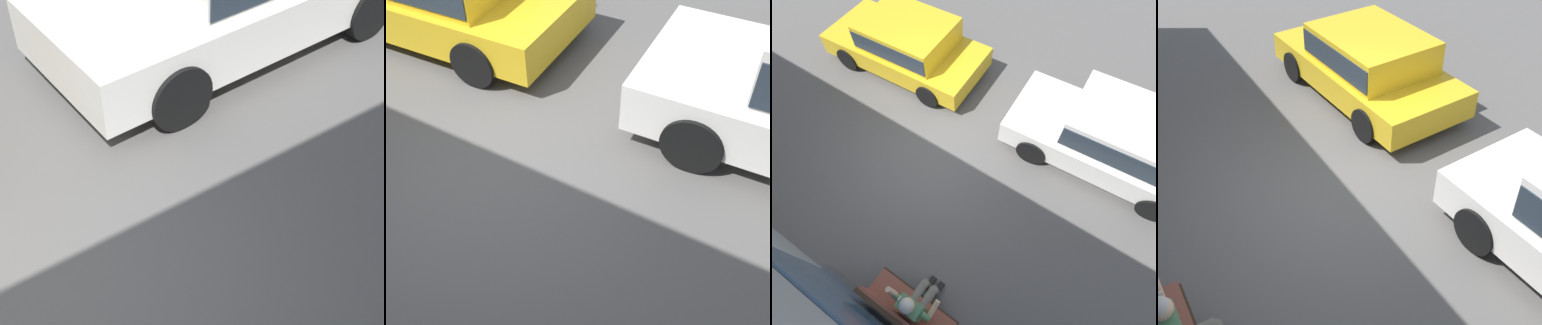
{
  "view_description": "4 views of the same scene",
  "coord_description": "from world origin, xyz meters",
  "views": [
    {
      "loc": [
        0.34,
        2.6,
        3.68
      ],
      "look_at": [
        -1.22,
        0.27,
        0.98
      ],
      "focal_mm": 55.0,
      "sensor_mm": 36.0,
      "label": 1
    },
    {
      "loc": [
        -2.72,
        2.6,
        3.76
      ],
      "look_at": [
        -1.32,
        0.13,
        0.8
      ],
      "focal_mm": 45.0,
      "sensor_mm": 36.0,
      "label": 2
    },
    {
      "loc": [
        -2.65,
        2.6,
        5.9
      ],
      "look_at": [
        -1.09,
        0.23,
        0.91
      ],
      "focal_mm": 28.0,
      "sensor_mm": 36.0,
      "label": 3
    },
    {
      "loc": [
        -4.91,
        2.6,
        5.06
      ],
      "look_at": [
        -0.71,
        0.11,
        1.1
      ],
      "focal_mm": 45.0,
      "sensor_mm": 36.0,
      "label": 4
    }
  ],
  "objects": [
    {
      "name": "ground_plane",
      "position": [
        0.0,
        0.0,
        0.0
      ],
      "size": [
        60.0,
        60.0,
        0.0
      ],
      "primitive_type": "plane",
      "color": "#565451"
    },
    {
      "name": "parked_car_mid",
      "position": [
        2.13,
        -1.99,
        0.75
      ],
      "size": [
        4.24,
        2.15,
        1.37
      ],
      "color": "gold",
      "rests_on": "ground_plane"
    }
  ]
}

